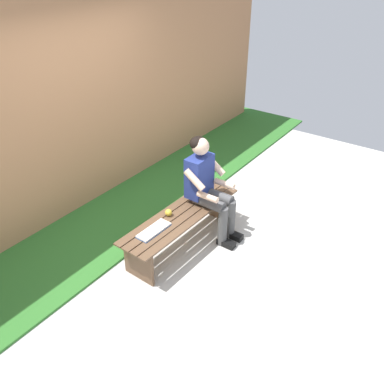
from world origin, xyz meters
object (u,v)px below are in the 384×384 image
person_seated (208,185)px  apple (169,213)px  bench_near (181,221)px  book_open (154,230)px

person_seated → apple: 0.56m
bench_near → person_seated: (-0.38, 0.10, 0.35)m
bench_near → apple: size_ratio=20.98×
bench_near → apple: 0.21m
person_seated → apple: size_ratio=15.43×
person_seated → book_open: person_seated is taller
apple → book_open: 0.33m
apple → book_open: bearing=9.6°
apple → bench_near: bearing=137.1°
bench_near → person_seated: 0.52m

